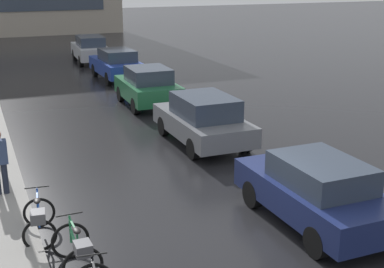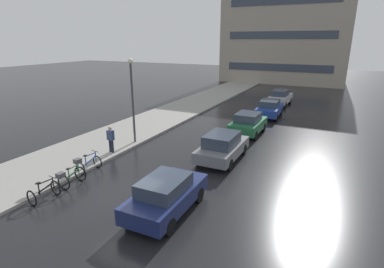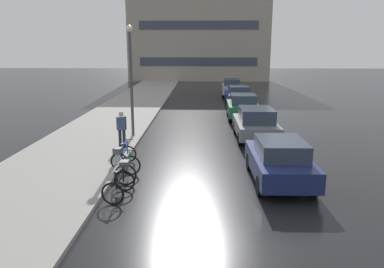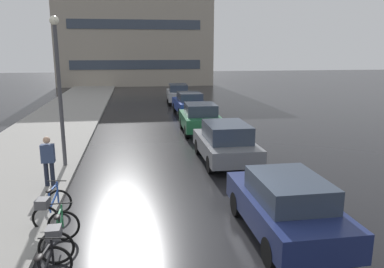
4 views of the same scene
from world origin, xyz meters
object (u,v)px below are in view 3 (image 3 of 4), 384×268
object	(u,v)px
car_blue	(238,95)
car_green	(243,106)
bicycle_nearest	(119,186)
bicycle_second	(127,168)
car_grey	(256,123)
pedestrian	(122,128)
car_silver	(232,87)
streetlamp	(131,72)
car_navy	(280,160)
bicycle_third	(122,155)

from	to	relation	value
car_blue	car_green	bearing A→B (deg)	-92.79
bicycle_nearest	bicycle_second	world-z (taller)	bicycle_second
car_grey	car_green	xyz separation A→B (m)	(-0.06, 5.46, 0.00)
pedestrian	bicycle_nearest	bearing A→B (deg)	-79.31
car_silver	streetlamp	xyz separation A→B (m)	(-6.30, -16.99, 2.51)
bicycle_second	car_silver	size ratio (longest dim) A/B	0.32
bicycle_second	car_silver	xyz separation A→B (m)	(5.36, 23.30, 0.32)
car_navy	car_grey	size ratio (longest dim) A/B	0.97
bicycle_nearest	streetlamp	bearing A→B (deg)	97.02
car_grey	car_blue	size ratio (longest dim) A/B	0.98
bicycle_nearest	streetlamp	distance (m)	8.32
bicycle_nearest	bicycle_third	xyz separation A→B (m)	(-0.50, 2.95, 0.10)
car_silver	bicycle_third	bearing A→B (deg)	-105.03
car_grey	car_silver	xyz separation A→B (m)	(0.13, 17.09, 0.00)
pedestrian	bicycle_second	bearing A→B (deg)	-75.93
bicycle_third	car_navy	world-z (taller)	car_navy
bicycle_third	car_silver	distance (m)	22.54
bicycle_nearest	car_navy	xyz separation A→B (m)	(5.16, 1.50, 0.39)
pedestrian	streetlamp	bearing A→B (deg)	87.57
bicycle_second	streetlamp	size ratio (longest dim) A/B	0.25
streetlamp	bicycle_nearest	bearing A→B (deg)	-82.98
car_green	bicycle_nearest	bearing A→B (deg)	-111.50
bicycle_nearest	bicycle_second	size ratio (longest dim) A/B	0.90
bicycle_third	car_silver	xyz separation A→B (m)	(5.84, 21.77, 0.32)
car_green	car_silver	world-z (taller)	car_green
bicycle_third	pedestrian	xyz separation A→B (m)	(-0.55, 2.58, 0.50)
bicycle_third	pedestrian	size ratio (longest dim) A/B	0.83
car_green	car_silver	bearing A→B (deg)	89.07
car_navy	car_green	bearing A→B (deg)	90.03
car_blue	car_silver	xyz separation A→B (m)	(-0.10, 5.72, 0.03)
car_green	streetlamp	xyz separation A→B (m)	(-6.11, -5.37, 2.51)
car_silver	pedestrian	xyz separation A→B (m)	(-6.39, -19.19, 0.18)
car_navy	streetlamp	xyz separation A→B (m)	(-6.12, 6.23, 2.54)
bicycle_nearest	car_grey	xyz separation A→B (m)	(5.21, 7.63, 0.42)
car_green	car_blue	distance (m)	5.92
car_navy	bicycle_nearest	bearing A→B (deg)	-163.83
bicycle_second	pedestrian	distance (m)	4.27
bicycle_second	bicycle_third	size ratio (longest dim) A/B	0.94
bicycle_third	car_grey	size ratio (longest dim) A/B	0.35
car_grey	car_blue	distance (m)	11.37
bicycle_second	streetlamp	xyz separation A→B (m)	(-0.94, 6.31, 2.83)
car_navy	car_green	distance (m)	11.60
car_navy	pedestrian	bearing A→B (deg)	146.97
bicycle_second	car_grey	bearing A→B (deg)	49.90
bicycle_third	pedestrian	world-z (taller)	pedestrian
bicycle_third	bicycle_nearest	bearing A→B (deg)	-80.45
car_green	car_silver	distance (m)	11.63
car_silver	pedestrian	distance (m)	20.23
car_navy	streetlamp	bearing A→B (deg)	134.46
bicycle_third	car_green	distance (m)	11.62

